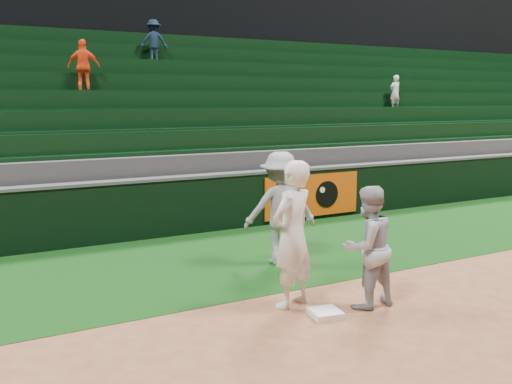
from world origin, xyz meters
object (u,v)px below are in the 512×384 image
first_base (326,313)px  base_coach (280,208)px  first_baseman (292,234)px  baserunner (367,247)px

first_base → base_coach: base_coach is taller
first_base → base_coach: size_ratio=0.19×
first_base → first_baseman: size_ratio=0.19×
first_baseman → baserunner: size_ratio=1.20×
baserunner → first_baseman: bearing=-32.9°
first_base → baserunner: (0.72, 0.05, 0.80)m
first_baseman → baserunner: 1.04m
first_base → first_baseman: first_baseman is taller
first_base → baserunner: size_ratio=0.22×
first_base → baserunner: baserunner is taller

